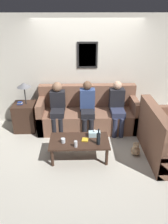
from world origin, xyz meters
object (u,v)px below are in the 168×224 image
object	(u,v)px
drinking_glass	(63,141)
person_left	(58,105)
person_right	(117,105)
person_middle	(87,106)
wine_bottle	(98,138)
coffee_table	(79,142)
teddy_bear	(136,149)
couch_side	(165,140)
couch_main	(88,114)

from	to	relation	value
drinking_glass	person_left	world-z (taller)	person_left
person_right	person_middle	bearing A→B (deg)	-177.48
wine_bottle	person_left	size ratio (longest dim) A/B	0.28
drinking_glass	person_middle	bearing A→B (deg)	64.91
coffee_table	teddy_bear	size ratio (longest dim) A/B	3.94
person_right	teddy_bear	world-z (taller)	person_right
couch_side	person_right	bearing A→B (deg)	38.65
person_middle	person_right	xyz separation A→B (m)	(0.69, 0.03, -0.02)
person_middle	teddy_bear	size ratio (longest dim) A/B	4.21
couch_main	couch_side	bearing A→B (deg)	-38.28
couch_main	person_middle	world-z (taller)	person_middle
couch_main	coffee_table	world-z (taller)	couch_main
wine_bottle	person_middle	size ratio (longest dim) A/B	0.27
couch_side	coffee_table	bearing A→B (deg)	91.29
person_right	teddy_bear	bearing A→B (deg)	-75.95
couch_main	teddy_bear	world-z (taller)	couch_main
person_left	wine_bottle	bearing A→B (deg)	-55.03
couch_main	person_right	bearing A→B (deg)	-13.56
couch_main	drinking_glass	bearing A→B (deg)	-112.29
teddy_bear	drinking_glass	bearing A→B (deg)	-175.04
person_left	teddy_bear	bearing A→B (deg)	-31.85
wine_bottle	teddy_bear	size ratio (longest dim) A/B	1.13
couch_main	person_right	world-z (taller)	person_right
person_left	couch_side	bearing A→B (deg)	-25.21
person_left	person_right	bearing A→B (deg)	-1.00
wine_bottle	person_middle	distance (m)	1.17
person_left	drinking_glass	bearing A→B (deg)	-80.90
coffee_table	teddy_bear	distance (m)	1.16
person_middle	teddy_bear	xyz separation A→B (m)	(0.94, -0.95, -0.55)
couch_main	teddy_bear	distance (m)	1.49
couch_side	person_right	size ratio (longest dim) A/B	1.24
couch_main	person_middle	xyz separation A→B (m)	(-0.02, -0.19, 0.32)
coffee_table	person_right	bearing A→B (deg)	49.39
person_left	teddy_bear	world-z (taller)	person_left
person_middle	teddy_bear	world-z (taller)	person_middle
couch_side	coffee_table	size ratio (longest dim) A/B	1.30
coffee_table	person_left	world-z (taller)	person_left
wine_bottle	couch_main	bearing A→B (deg)	95.84
couch_side	person_left	bearing A→B (deg)	64.79
wine_bottle	person_middle	world-z (taller)	person_middle
person_left	person_middle	bearing A→B (deg)	-4.52
couch_side	drinking_glass	world-z (taller)	couch_side
couch_main	person_middle	distance (m)	0.37
couch_side	person_right	world-z (taller)	person_right
couch_main	wine_bottle	bearing A→B (deg)	-84.16
drinking_glass	person_right	world-z (taller)	person_right
wine_bottle	teddy_bear	xyz separation A→B (m)	(0.78, 0.19, -0.40)
coffee_table	drinking_glass	bearing A→B (deg)	-166.98
person_middle	wine_bottle	bearing A→B (deg)	-82.40
coffee_table	person_middle	world-z (taller)	person_middle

